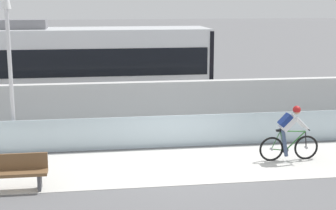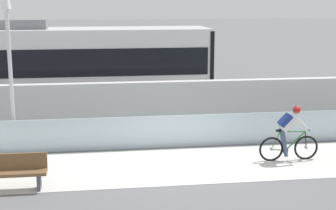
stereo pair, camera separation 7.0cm
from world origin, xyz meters
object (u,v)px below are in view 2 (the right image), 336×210
at_px(cyclist_on_bike, 289,134).
at_px(lamp_post_antenna, 9,44).
at_px(tram, 69,68).
at_px(bench, 14,171).

distance_m(cyclist_on_bike, lamp_post_antenna, 8.62).
bearing_deg(lamp_post_antenna, tram, 72.25).
height_order(tram, bench, tram).
relative_size(cyclist_on_bike, lamp_post_antenna, 0.34).
distance_m(lamp_post_antenna, bench, 4.47).
bearing_deg(lamp_post_antenna, cyclist_on_bike, -15.11).
distance_m(tram, lamp_post_antenna, 5.13).
relative_size(tram, cyclist_on_bike, 6.25).
bearing_deg(tram, cyclist_on_bike, -46.66).
relative_size(cyclist_on_bike, bench, 1.11).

